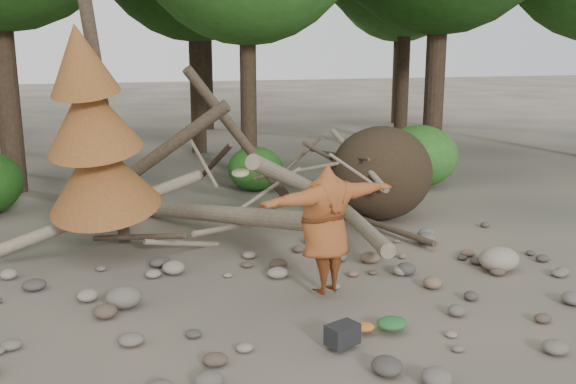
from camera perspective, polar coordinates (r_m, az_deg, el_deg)
name	(u,v)px	position (r m, az deg, el deg)	size (l,w,h in m)	color
ground	(345,312)	(9.06, 5.09, -10.55)	(120.00, 120.00, 0.00)	#514C44
deadfall_pile	(357,177)	(13.27, 6.14, 1.30)	(8.55, 5.24, 3.30)	#332619
dead_conifer	(95,138)	(11.12, -16.82, 4.65)	(2.06, 2.16, 4.35)	#4C3F30
bush_mid	(255,169)	(16.26, -2.92, 2.09)	(1.40, 1.40, 1.12)	#26601B
bush_right	(419,156)	(17.05, 11.57, 3.17)	(2.00, 2.00, 1.60)	#307123
frisbee_thrower	(325,229)	(9.22, 3.33, -3.34)	(2.45, 1.28, 1.88)	brown
backpack	(342,339)	(7.99, 4.85, -12.88)	(0.38, 0.26, 0.26)	black
cloth_green	(392,327)	(8.50, 9.22, -11.76)	(0.41, 0.34, 0.15)	#255E2A
cloth_orange	(364,331)	(8.41, 6.78, -12.15)	(0.28, 0.23, 0.10)	#BD6720
boulder_mid_right	(499,259)	(11.06, 18.24, -5.68)	(0.66, 0.59, 0.40)	gray
boulder_mid_left	(124,297)	(9.39, -14.39, -9.04)	(0.51, 0.46, 0.30)	#676057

